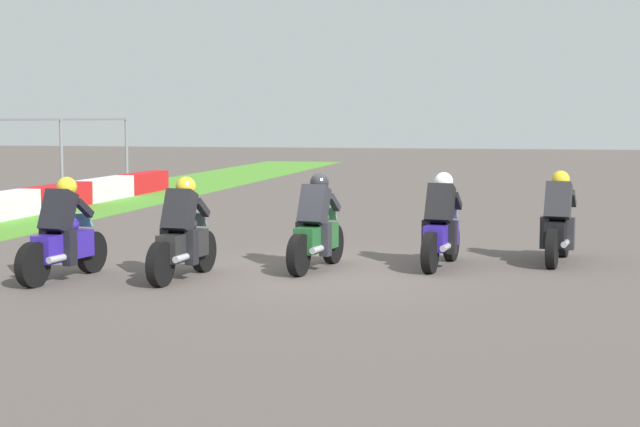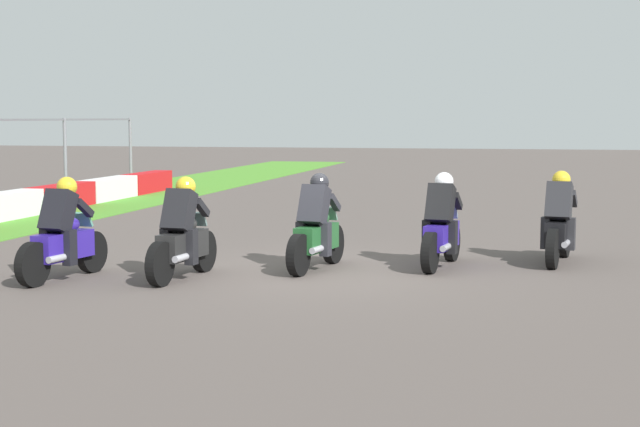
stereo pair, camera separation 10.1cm
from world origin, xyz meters
name	(u,v)px [view 2 (the right image)]	position (x,y,z in m)	size (l,w,h in m)	color
ground_plane	(320,272)	(0.00, 0.00, 0.00)	(120.00, 120.00, 0.00)	#564C47
rider_lane_a	(559,225)	(1.74, -3.61, 0.62)	(2.04, 0.60, 1.51)	black
rider_lane_b	(442,228)	(0.87, -1.78, 0.62)	(2.04, 0.60, 1.51)	black
rider_lane_c	(317,230)	(0.19, 0.10, 0.62)	(2.03, 0.61, 1.51)	black
rider_lane_d	(183,237)	(-1.11, 1.83, 0.62)	(2.04, 0.57, 1.51)	black
rider_lane_e	(63,237)	(-1.55, 3.52, 0.62)	(2.04, 0.60, 1.51)	black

